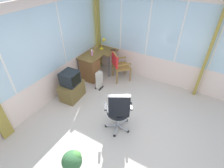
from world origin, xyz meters
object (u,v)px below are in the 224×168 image
object	(u,v)px
desk	(90,67)
wooden_armchair	(118,63)
potted_plant	(73,161)
office_chair	(119,110)
space_heater	(99,80)
tv_on_stand	(71,87)
tv_remote	(113,50)
desk_lamp	(104,42)
spray_bottle	(92,52)

from	to	relation	value
desk	wooden_armchair	xyz separation A→B (m)	(0.38, -0.77, 0.17)
potted_plant	office_chair	bearing A→B (deg)	-13.16
desk	space_heater	size ratio (longest dim) A/B	2.13
wooden_armchair	potted_plant	world-z (taller)	wooden_armchair
tv_on_stand	space_heater	size ratio (longest dim) A/B	1.49
desk	tv_remote	world-z (taller)	tv_remote
desk_lamp	potted_plant	bearing A→B (deg)	-156.93
potted_plant	space_heater	bearing A→B (deg)	22.45
office_chair	desk	bearing A→B (deg)	51.43
tv_remote	office_chair	distance (m)	2.54
tv_remote	tv_on_stand	distance (m)	1.85
tv_remote	desk_lamp	bearing A→B (deg)	65.55
space_heater	office_chair	bearing A→B (deg)	-132.05
spray_bottle	office_chair	size ratio (longest dim) A/B	0.20
desk	potted_plant	size ratio (longest dim) A/B	2.73
office_chair	potted_plant	world-z (taller)	office_chair
wooden_armchair	tv_on_stand	size ratio (longest dim) A/B	1.10
spray_bottle	tv_on_stand	bearing A→B (deg)	-174.52
desk	potted_plant	bearing A→B (deg)	-150.45
spray_bottle	potted_plant	distance (m)	3.15
desk_lamp	space_heater	size ratio (longest dim) A/B	0.62
desk	tv_on_stand	world-z (taller)	tv_on_stand
desk	spray_bottle	world-z (taller)	spray_bottle
spray_bottle	office_chair	world-z (taller)	office_chair
desk	tv_on_stand	distance (m)	1.05
office_chair	potted_plant	xyz separation A→B (m)	(-1.20, 0.28, -0.39)
desk_lamp	tv_remote	xyz separation A→B (m)	(0.01, -0.33, -0.21)
office_chair	space_heater	bearing A→B (deg)	47.95
tv_remote	space_heater	distance (m)	1.15
desk	wooden_armchair	bearing A→B (deg)	-63.75
office_chair	space_heater	distance (m)	1.70
potted_plant	wooden_armchair	bearing A→B (deg)	13.36
desk	tv_on_stand	size ratio (longest dim) A/B	1.43
desk	tv_remote	xyz separation A→B (m)	(0.74, -0.39, 0.37)
tv_on_stand	potted_plant	size ratio (longest dim) A/B	1.91
office_chair	tv_on_stand	xyz separation A→B (m)	(0.36, 1.63, -0.27)
desk_lamp	desk	bearing A→B (deg)	175.73
desk	space_heater	distance (m)	0.60
spray_bottle	wooden_armchair	bearing A→B (deg)	-71.39
wooden_armchair	tv_on_stand	xyz separation A→B (m)	(-1.42, 0.65, -0.21)
desk_lamp	space_heater	xyz separation A→B (m)	(-1.01, -0.46, -0.71)
space_heater	spray_bottle	bearing A→B (deg)	51.47
spray_bottle	tv_on_stand	xyz separation A→B (m)	(-1.17, -0.11, -0.50)
wooden_armchair	space_heater	bearing A→B (deg)	159.25
desk_lamp	spray_bottle	distance (m)	0.62
tv_remote	potted_plant	bearing A→B (deg)	171.18
spray_bottle	space_heater	bearing A→B (deg)	-128.53
office_chair	space_heater	world-z (taller)	office_chair
desk	space_heater	world-z (taller)	desk
desk_lamp	wooden_armchair	bearing A→B (deg)	-116.42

